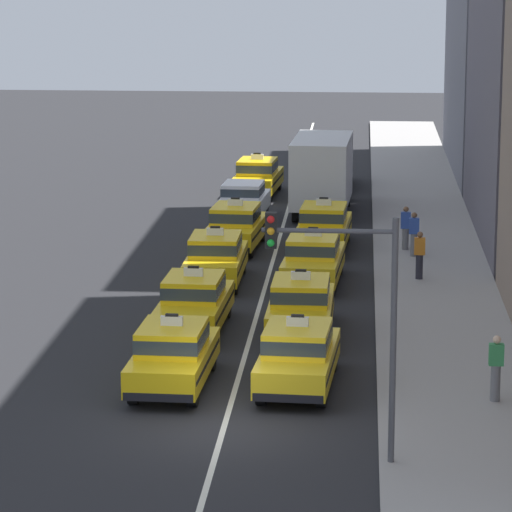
# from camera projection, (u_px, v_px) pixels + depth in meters

# --- Properties ---
(ground_plane) EXTENTS (160.00, 160.00, 0.00)m
(ground_plane) POSITION_uv_depth(u_px,v_px,m) (224.00, 428.00, 33.93)
(ground_plane) COLOR #232326
(lane_stripe_left_right) EXTENTS (0.14, 80.00, 0.01)m
(lane_stripe_left_right) POSITION_uv_depth(u_px,v_px,m) (275.00, 252.00, 53.43)
(lane_stripe_left_right) COLOR silver
(lane_stripe_left_right) RESTS_ON ground
(sidewalk_curb) EXTENTS (4.00, 90.00, 0.15)m
(sidewalk_curb) POSITION_uv_depth(u_px,v_px,m) (435.00, 283.00, 48.14)
(sidewalk_curb) COLOR #9E9993
(sidewalk_curb) RESTS_ON ground
(taxi_left_nearest) EXTENTS (1.97, 4.62, 1.96)m
(taxi_left_nearest) POSITION_uv_depth(u_px,v_px,m) (173.00, 354.00, 36.84)
(taxi_left_nearest) COLOR black
(taxi_left_nearest) RESTS_ON ground
(taxi_left_second) EXTENTS (1.96, 4.62, 1.96)m
(taxi_left_second) POSITION_uv_depth(u_px,v_px,m) (194.00, 301.00, 42.32)
(taxi_left_second) COLOR black
(taxi_left_second) RESTS_ON ground
(taxi_left_third) EXTENTS (1.84, 4.57, 1.96)m
(taxi_left_third) POSITION_uv_depth(u_px,v_px,m) (216.00, 258.00, 48.28)
(taxi_left_third) COLOR black
(taxi_left_third) RESTS_ON ground
(taxi_left_fourth) EXTENTS (2.12, 4.67, 1.96)m
(taxi_left_fourth) POSITION_uv_depth(u_px,v_px,m) (236.00, 226.00, 53.77)
(taxi_left_fourth) COLOR black
(taxi_left_fourth) RESTS_ON ground
(sedan_left_fifth) EXTENTS (2.00, 4.39, 1.58)m
(sedan_left_fifth) POSITION_uv_depth(u_px,v_px,m) (243.00, 200.00, 59.40)
(sedan_left_fifth) COLOR black
(sedan_left_fifth) RESTS_ON ground
(taxi_left_sixth) EXTENTS (2.11, 4.67, 1.96)m
(taxi_left_sixth) POSITION_uv_depth(u_px,v_px,m) (258.00, 176.00, 65.35)
(taxi_left_sixth) COLOR black
(taxi_left_sixth) RESTS_ON ground
(taxi_right_nearest) EXTENTS (2.07, 4.66, 1.96)m
(taxi_right_nearest) POSITION_uv_depth(u_px,v_px,m) (298.00, 355.00, 36.78)
(taxi_right_nearest) COLOR black
(taxi_right_nearest) RESTS_ON ground
(taxi_right_second) EXTENTS (1.86, 4.58, 1.96)m
(taxi_right_second) POSITION_uv_depth(u_px,v_px,m) (301.00, 305.00, 41.87)
(taxi_right_second) COLOR black
(taxi_right_second) RESTS_ON ground
(taxi_right_third) EXTENTS (2.05, 4.65, 1.96)m
(taxi_right_third) POSITION_uv_depth(u_px,v_px,m) (313.00, 259.00, 48.12)
(taxi_right_third) COLOR black
(taxi_right_third) RESTS_ON ground
(taxi_right_fourth) EXTENTS (2.04, 4.65, 1.96)m
(taxi_right_fourth) POSITION_uv_depth(u_px,v_px,m) (324.00, 226.00, 53.80)
(taxi_right_fourth) COLOR black
(taxi_right_fourth) RESTS_ON ground
(box_truck_right_fifth) EXTENTS (2.53, 7.05, 3.27)m
(box_truck_right_fifth) POSITION_uv_depth(u_px,v_px,m) (323.00, 171.00, 61.01)
(box_truck_right_fifth) COLOR black
(box_truck_right_fifth) RESTS_ON ground
(sedan_right_sixth) EXTENTS (1.77, 4.30, 1.58)m
(sedan_right_sixth) POSITION_uv_depth(u_px,v_px,m) (333.00, 168.00, 67.95)
(sedan_right_sixth) COLOR black
(sedan_right_sixth) RESTS_ON ground
(pedestrian_near_crosswalk) EXTENTS (0.36, 0.24, 1.59)m
(pedestrian_near_crosswalk) POSITION_uv_depth(u_px,v_px,m) (414.00, 234.00, 51.82)
(pedestrian_near_crosswalk) COLOR slate
(pedestrian_near_crosswalk) RESTS_ON sidewalk_curb
(pedestrian_mid_block) EXTENTS (0.47, 0.24, 1.60)m
(pedestrian_mid_block) POSITION_uv_depth(u_px,v_px,m) (406.00, 228.00, 52.95)
(pedestrian_mid_block) COLOR slate
(pedestrian_mid_block) RESTS_ON sidewalk_curb
(pedestrian_by_storefront) EXTENTS (0.36, 0.24, 1.61)m
(pedestrian_by_storefront) POSITION_uv_depth(u_px,v_px,m) (420.00, 255.00, 48.27)
(pedestrian_by_storefront) COLOR #23232D
(pedestrian_by_storefront) RESTS_ON sidewalk_curb
(pedestrian_trailing) EXTENTS (0.36, 0.24, 1.65)m
(pedestrian_trailing) POSITION_uv_depth(u_px,v_px,m) (496.00, 368.00, 35.27)
(pedestrian_trailing) COLOR slate
(pedestrian_trailing) RESTS_ON sidewalk_curb
(traffic_light_pole) EXTENTS (2.87, 0.33, 5.58)m
(traffic_light_pole) POSITION_uv_depth(u_px,v_px,m) (348.00, 295.00, 30.56)
(traffic_light_pole) COLOR #47474C
(traffic_light_pole) RESTS_ON ground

